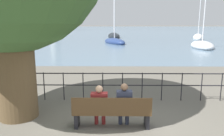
# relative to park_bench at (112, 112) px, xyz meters

# --- Properties ---
(ground_plane) EXTENTS (1000.00, 1000.00, 0.00)m
(ground_plane) POSITION_rel_park_bench_xyz_m (0.00, 0.07, -0.44)
(ground_plane) COLOR #605B51
(harbor_water) EXTENTS (600.00, 300.00, 0.01)m
(harbor_water) POSITION_rel_park_bench_xyz_m (0.00, 158.90, -0.44)
(harbor_water) COLOR slate
(harbor_water) RESTS_ON ground_plane
(park_bench) EXTENTS (2.12, 0.45, 0.90)m
(park_bench) POSITION_rel_park_bench_xyz_m (0.00, 0.00, 0.00)
(park_bench) COLOR brown
(park_bench) RESTS_ON ground_plane
(seated_person_left) EXTENTS (0.45, 0.35, 1.18)m
(seated_person_left) POSITION_rel_park_bench_xyz_m (-0.34, 0.08, 0.21)
(seated_person_left) COLOR maroon
(seated_person_left) RESTS_ON ground_plane
(seated_person_right) EXTENTS (0.42, 0.35, 1.24)m
(seated_person_right) POSITION_rel_park_bench_xyz_m (0.34, 0.08, 0.24)
(seated_person_right) COLOR #2D3347
(seated_person_right) RESTS_ON ground_plane
(promenade_railing) EXTENTS (10.94, 0.04, 1.05)m
(promenade_railing) POSITION_rel_park_bench_xyz_m (0.00, 2.21, 0.25)
(promenade_railing) COLOR black
(promenade_railing) RESTS_ON ground_plane
(sailboat_1) EXTENTS (4.23, 6.25, 8.60)m
(sailboat_1) POSITION_rel_park_bench_xyz_m (0.01, 26.88, -0.17)
(sailboat_1) COLOR navy
(sailboat_1) RESTS_ON ground_plane
(sailboat_2) EXTENTS (3.09, 5.31, 8.02)m
(sailboat_2) POSITION_rel_park_bench_xyz_m (-17.72, 30.93, -0.13)
(sailboat_2) COLOR maroon
(sailboat_2) RESTS_ON ground_plane
(sailboat_3) EXTENTS (3.20, 8.80, 9.62)m
(sailboat_3) POSITION_rel_park_bench_xyz_m (-0.16, 41.38, -0.12)
(sailboat_3) COLOR black
(sailboat_3) RESTS_ON ground_plane
(sailboat_4) EXTENTS (3.68, 6.66, 10.75)m
(sailboat_4) POSITION_rel_park_bench_xyz_m (10.66, 21.07, -0.16)
(sailboat_4) COLOR silver
(sailboat_4) RESTS_ON ground_plane
(sailboat_5) EXTENTS (3.33, 5.77, 9.21)m
(sailboat_5) POSITION_rel_park_bench_xyz_m (15.37, 35.12, -0.08)
(sailboat_5) COLOR white
(sailboat_5) RESTS_ON ground_plane
(harbor_lighthouse) EXTENTS (4.34, 4.34, 20.52)m
(harbor_lighthouse) POSITION_rel_park_bench_xyz_m (-28.03, 97.03, 9.10)
(harbor_lighthouse) COLOR beige
(harbor_lighthouse) RESTS_ON ground_plane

